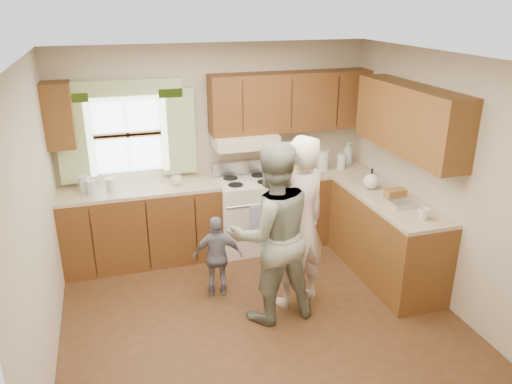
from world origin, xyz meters
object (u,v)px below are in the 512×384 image
object	(u,v)px
stove	(247,213)
child	(218,256)
woman_left	(298,224)
woman_right	(271,233)

from	to	relation	value
stove	child	xyz separation A→B (m)	(-0.60, -0.97, -0.02)
woman_left	woman_right	size ratio (longest dim) A/B	1.00
woman_left	woman_right	xyz separation A→B (m)	(-0.32, -0.13, 0.00)
child	woman_right	bearing A→B (deg)	139.40
woman_left	child	distance (m)	0.95
woman_left	woman_right	bearing A→B (deg)	5.03
stove	woman_left	xyz separation A→B (m)	(0.14, -1.36, 0.43)
woman_right	child	xyz separation A→B (m)	(-0.42, 0.52, -0.45)
woman_right	woman_left	bearing A→B (deg)	-161.60
stove	woman_right	xyz separation A→B (m)	(-0.19, -1.49, 0.43)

